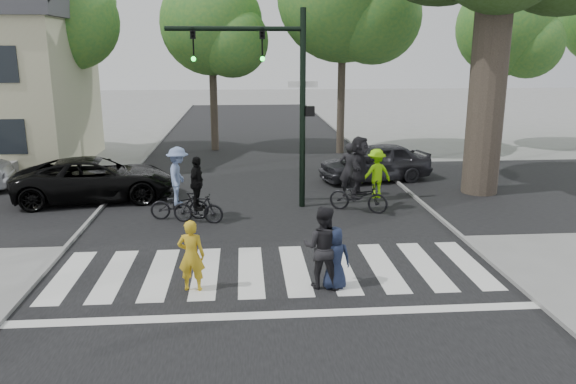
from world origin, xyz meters
name	(u,v)px	position (x,y,z in m)	size (l,w,h in m)	color
ground	(276,289)	(0.00, 0.00, 0.00)	(120.00, 120.00, 0.00)	gray
road_stem	(266,218)	(0.00, 5.00, 0.01)	(10.00, 70.00, 0.01)	black
road_cross	(262,193)	(0.00, 8.00, 0.01)	(70.00, 10.00, 0.01)	black
curb_left	(89,221)	(-5.05, 5.00, 0.05)	(0.10, 70.00, 0.10)	gray
curb_right	(434,213)	(5.05, 5.00, 0.05)	(0.10, 70.00, 0.10)	gray
crosswalk	(274,276)	(0.00, 0.66, 0.01)	(10.00, 3.85, 0.01)	silver
traffic_signal	(275,81)	(0.35, 6.20, 3.90)	(4.45, 0.29, 6.00)	black
bg_tree_1	(53,6)	(-8.70, 15.48, 6.65)	(6.09, 5.80, 9.80)	brown
bg_tree_2	(216,28)	(-1.76, 16.62, 5.78)	(5.04, 4.80, 8.40)	brown
bg_tree_3	(351,0)	(4.31, 15.27, 6.94)	(6.30, 6.00, 10.20)	brown
bg_tree_4	(511,32)	(12.23, 16.12, 5.64)	(4.83, 4.60, 8.15)	brown
pedestrian_woman	(191,256)	(-1.71, 0.07, 0.75)	(0.55, 0.36, 1.51)	gold
pedestrian_child	(335,258)	(1.22, -0.06, 0.66)	(0.65, 0.42, 1.32)	#1A233C
pedestrian_adult	(323,247)	(0.98, 0.04, 0.87)	(0.85, 0.66, 1.74)	black
cyclist_left	(179,188)	(-2.49, 5.13, 0.93)	(1.70, 1.11, 2.14)	black
cyclist_mid	(197,196)	(-1.93, 4.73, 0.79)	(1.53, 0.96, 1.93)	black
cyclist_right	(359,178)	(2.86, 5.53, 1.03)	(1.92, 1.77, 2.32)	black
car_suv	(96,179)	(-5.43, 7.52, 0.71)	(2.35, 5.10, 1.42)	black
car_grey	(375,162)	(4.30, 9.57, 0.72)	(1.69, 4.21, 1.43)	#2F2F34
bystander_hivis	(376,174)	(3.76, 7.07, 0.83)	(1.07, 0.61, 1.65)	#91F40A
bystander_dark	(349,170)	(2.89, 7.36, 0.92)	(0.67, 0.44, 1.83)	black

